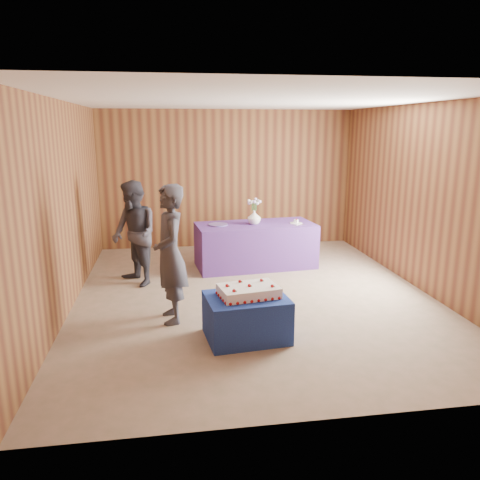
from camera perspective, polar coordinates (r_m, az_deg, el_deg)
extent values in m
plane|color=gray|center=(6.79, 1.67, -6.72)|extent=(6.00, 6.00, 0.00)
cube|color=brown|center=(9.39, -1.58, 7.42)|extent=(5.00, 0.04, 2.70)
cube|color=brown|center=(3.60, 10.42, -2.80)|extent=(5.00, 0.04, 2.70)
cube|color=brown|center=(6.48, -20.58, 3.80)|extent=(0.04, 6.00, 2.70)
cube|color=brown|center=(7.32, 21.45, 4.75)|extent=(0.04, 6.00, 2.70)
cube|color=white|center=(6.38, 1.85, 16.67)|extent=(5.00, 6.00, 0.04)
cube|color=#1B4296|center=(5.39, 0.78, -9.40)|extent=(0.97, 0.79, 0.50)
cube|color=#482F82|center=(8.07, 1.88, -0.64)|extent=(2.08, 1.08, 0.75)
cube|color=white|center=(5.29, 1.06, -6.24)|extent=(0.71, 0.54, 0.12)
sphere|color=#9A0B0F|center=(5.02, -1.61, -7.87)|extent=(0.03, 0.03, 0.03)
sphere|color=#9A0B0F|center=(5.24, 5.21, -7.02)|extent=(0.03, 0.03, 0.03)
sphere|color=#9A0B0F|center=(5.41, -2.96, -6.29)|extent=(0.03, 0.03, 0.03)
sphere|color=#9A0B0F|center=(5.61, 3.43, -5.57)|extent=(0.03, 0.03, 0.03)
sphere|color=#9A0B0F|center=(5.11, -0.58, -6.03)|extent=(0.04, 0.04, 0.04)
cone|color=#125216|center=(5.12, -0.28, -6.15)|extent=(0.02, 0.03, 0.03)
sphere|color=#9A0B0F|center=(5.41, 2.44, -4.92)|extent=(0.04, 0.04, 0.04)
cone|color=#125216|center=(5.42, 2.72, -5.04)|extent=(0.02, 0.03, 0.03)
sphere|color=#9A0B0F|center=(5.27, 1.06, -5.43)|extent=(0.04, 0.04, 0.04)
cone|color=#125216|center=(5.28, 1.35, -5.55)|extent=(0.02, 0.03, 0.03)
imported|color=white|center=(7.95, 1.73, 2.78)|extent=(0.27, 0.27, 0.24)
cylinder|color=#265F27|center=(7.92, 2.02, 4.20)|extent=(0.01, 0.01, 0.16)
sphere|color=silver|center=(7.92, 2.43, 4.78)|extent=(0.05, 0.05, 0.05)
cylinder|color=#265F27|center=(7.94, 1.94, 4.22)|extent=(0.01, 0.01, 0.16)
sphere|color=white|center=(7.97, 2.25, 4.83)|extent=(0.05, 0.05, 0.05)
cylinder|color=#265F27|center=(7.95, 1.81, 4.23)|extent=(0.01, 0.01, 0.16)
sphere|color=silver|center=(7.99, 1.91, 4.86)|extent=(0.05, 0.05, 0.05)
cylinder|color=#265F27|center=(7.95, 1.65, 4.23)|extent=(0.01, 0.01, 0.16)
sphere|color=white|center=(7.99, 1.53, 4.86)|extent=(0.05, 0.05, 0.05)
cylinder|color=#265F27|center=(7.94, 1.53, 4.22)|extent=(0.01, 0.01, 0.16)
sphere|color=silver|center=(7.96, 1.21, 4.83)|extent=(0.05, 0.05, 0.05)
cylinder|color=#265F27|center=(7.92, 1.47, 4.20)|extent=(0.01, 0.01, 0.16)
sphere|color=white|center=(7.91, 1.05, 4.78)|extent=(0.05, 0.05, 0.05)
cylinder|color=#265F27|center=(7.90, 1.49, 4.17)|extent=(0.01, 0.01, 0.16)
sphere|color=silver|center=(7.86, 1.12, 4.72)|extent=(0.05, 0.05, 0.05)
cylinder|color=#265F27|center=(7.88, 1.60, 4.15)|extent=(0.01, 0.01, 0.16)
sphere|color=white|center=(7.82, 1.39, 4.67)|extent=(0.05, 0.05, 0.05)
cylinder|color=#265F27|center=(7.88, 1.75, 4.15)|extent=(0.01, 0.01, 0.16)
sphere|color=silver|center=(7.81, 1.77, 4.65)|extent=(0.05, 0.05, 0.05)
cylinder|color=#265F27|center=(7.88, 1.90, 4.15)|extent=(0.01, 0.01, 0.16)
sphere|color=white|center=(7.82, 2.15, 4.67)|extent=(0.05, 0.05, 0.05)
cylinder|color=#265F27|center=(7.90, 2.00, 4.17)|extent=(0.01, 0.01, 0.16)
sphere|color=silver|center=(7.87, 2.39, 4.72)|extent=(0.05, 0.05, 0.05)
cylinder|color=#5D4A95|center=(7.88, -2.70, 1.88)|extent=(0.40, 0.40, 0.02)
cylinder|color=silver|center=(8.08, 6.84, 2.05)|extent=(0.26, 0.26, 0.01)
cube|color=white|center=(8.07, 6.85, 2.29)|extent=(0.09, 0.09, 0.06)
sphere|color=#9A0B0F|center=(8.04, 6.89, 2.55)|extent=(0.02, 0.02, 0.02)
cube|color=#B9B9BE|center=(7.93, 7.21, 1.81)|extent=(0.24, 0.15, 0.00)
imported|color=#373640|center=(5.74, -8.51, -1.73)|extent=(0.49, 0.67, 1.71)
imported|color=#32313A|center=(7.21, -12.75, 0.75)|extent=(0.92, 0.98, 1.59)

